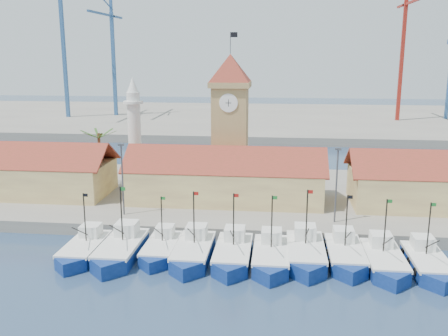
# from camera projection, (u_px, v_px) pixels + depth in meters

# --- Properties ---
(ground) EXTENTS (400.00, 400.00, 0.00)m
(ground) POSITION_uv_depth(u_px,v_px,m) (205.00, 270.00, 50.10)
(ground) COLOR #1B2F4A
(ground) RESTS_ON ground
(quay) EXTENTS (140.00, 32.00, 1.50)m
(quay) POSITION_uv_depth(u_px,v_px,m) (229.00, 196.00, 73.17)
(quay) COLOR gray
(quay) RESTS_ON ground
(terminal) EXTENTS (240.00, 80.00, 2.00)m
(terminal) POSITION_uv_depth(u_px,v_px,m) (256.00, 119.00, 156.41)
(terminal) COLOR gray
(terminal) RESTS_ON ground
(boat_0) EXTENTS (3.49, 9.55, 7.23)m
(boat_0) POSITION_uv_depth(u_px,v_px,m) (84.00, 250.00, 53.16)
(boat_0) COLOR navy
(boat_0) RESTS_ON ground
(boat_1) EXTENTS (3.88, 10.64, 8.05)m
(boat_1) POSITION_uv_depth(u_px,v_px,m) (120.00, 251.00, 52.79)
(boat_1) COLOR navy
(boat_1) RESTS_ON ground
(boat_2) EXTENTS (3.27, 8.96, 6.78)m
(boat_2) POSITION_uv_depth(u_px,v_px,m) (161.00, 250.00, 53.44)
(boat_2) COLOR navy
(boat_2) RESTS_ON ground
(boat_3) EXTENTS (3.70, 10.14, 7.68)m
(boat_3) POSITION_uv_depth(u_px,v_px,m) (193.00, 253.00, 52.30)
(boat_3) COLOR navy
(boat_3) RESTS_ON ground
(boat_4) EXTENTS (3.68, 10.08, 7.63)m
(boat_4) POSITION_uv_depth(u_px,v_px,m) (233.00, 255.00, 51.75)
(boat_4) COLOR navy
(boat_4) RESTS_ON ground
(boat_5) EXTENTS (3.65, 10.01, 7.57)m
(boat_5) POSITION_uv_depth(u_px,v_px,m) (271.00, 258.00, 51.14)
(boat_5) COLOR navy
(boat_5) RESTS_ON ground
(boat_6) EXTENTS (3.86, 10.57, 8.00)m
(boat_6) POSITION_uv_depth(u_px,v_px,m) (306.00, 255.00, 51.85)
(boat_6) COLOR navy
(boat_6) RESTS_ON ground
(boat_7) EXTENTS (3.62, 9.92, 7.51)m
(boat_7) POSITION_uv_depth(u_px,v_px,m) (346.00, 256.00, 51.56)
(boat_7) COLOR navy
(boat_7) RESTS_ON ground
(boat_8) EXTENTS (3.63, 9.95, 7.53)m
(boat_8) POSITION_uv_depth(u_px,v_px,m) (384.00, 262.00, 50.07)
(boat_8) COLOR navy
(boat_8) RESTS_ON ground
(boat_9) EXTENTS (3.54, 9.71, 7.34)m
(boat_9) POSITION_uv_depth(u_px,v_px,m) (428.00, 265.00, 49.53)
(boat_9) COLOR navy
(boat_9) RESTS_ON ground
(hall_left) EXTENTS (31.20, 10.13, 7.61)m
(hall_left) POSITION_uv_depth(u_px,v_px,m) (6.00, 176.00, 71.99)
(hall_left) COLOR #E7D17E
(hall_left) RESTS_ON quay
(hall_center) EXTENTS (27.04, 10.13, 7.61)m
(hall_center) POSITION_uv_depth(u_px,v_px,m) (226.00, 182.00, 68.57)
(hall_center) COLOR #E7D17E
(hall_center) RESTS_ON quay
(clock_tower) EXTENTS (5.80, 5.80, 22.70)m
(clock_tower) POSITION_uv_depth(u_px,v_px,m) (230.00, 119.00, 72.58)
(clock_tower) COLOR tan
(clock_tower) RESTS_ON quay
(minaret) EXTENTS (3.00, 3.00, 16.30)m
(minaret) POSITION_uv_depth(u_px,v_px,m) (134.00, 130.00, 76.63)
(minaret) COLOR silver
(minaret) RESTS_ON quay
(palm_tree) EXTENTS (5.60, 5.03, 8.39)m
(palm_tree) POSITION_uv_depth(u_px,v_px,m) (100.00, 154.00, 76.01)
(palm_tree) COLOR brown
(palm_tree) RESTS_ON quay
(lamp_posts) EXTENTS (80.70, 0.25, 9.03)m
(lamp_posts) POSITION_uv_depth(u_px,v_px,m) (223.00, 179.00, 60.21)
(lamp_posts) COLOR #3F3F44
(lamp_posts) RESTS_ON quay
(crane_blue_far) EXTENTS (1.00, 32.71, 48.72)m
(crane_blue_far) POSITION_uv_depth(u_px,v_px,m) (60.00, 26.00, 147.34)
(crane_blue_far) COLOR #2C5587
(crane_blue_far) RESTS_ON terminal
(crane_blue_near) EXTENTS (1.00, 29.31, 38.38)m
(crane_blue_near) POSITION_uv_depth(u_px,v_px,m) (112.00, 47.00, 153.29)
(crane_blue_near) COLOR #2C5587
(crane_blue_near) RESTS_ON terminal
(crane_red_right) EXTENTS (1.00, 35.22, 40.67)m
(crane_red_right) POSITION_uv_depth(u_px,v_px,m) (405.00, 40.00, 139.98)
(crane_red_right) COLOR maroon
(crane_red_right) RESTS_ON terminal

